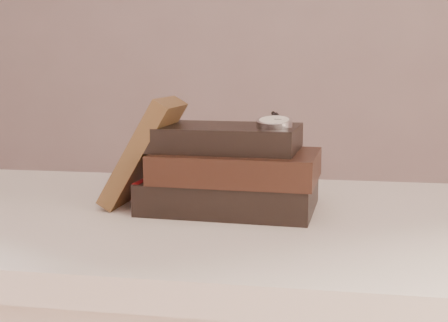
# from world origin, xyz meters

# --- Properties ---
(table) EXTENTS (1.00, 0.60, 0.75)m
(table) POSITION_xyz_m (0.00, 0.35, 0.66)
(table) COLOR silver
(table) RESTS_ON ground
(book_stack) EXTENTS (0.27, 0.20, 0.13)m
(book_stack) POSITION_xyz_m (0.06, 0.38, 0.81)
(book_stack) COLOR black
(book_stack) RESTS_ON table
(journal) EXTENTS (0.12, 0.12, 0.17)m
(journal) POSITION_xyz_m (-0.08, 0.37, 0.84)
(journal) COLOR #3E2917
(journal) RESTS_ON table
(pocket_watch) EXTENTS (0.06, 0.16, 0.02)m
(pocket_watch) POSITION_xyz_m (0.13, 0.36, 0.89)
(pocket_watch) COLOR silver
(pocket_watch) RESTS_ON book_stack
(eyeglasses) EXTENTS (0.11, 0.13, 0.05)m
(eyeglasses) POSITION_xyz_m (-0.03, 0.47, 0.82)
(eyeglasses) COLOR silver
(eyeglasses) RESTS_ON book_stack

